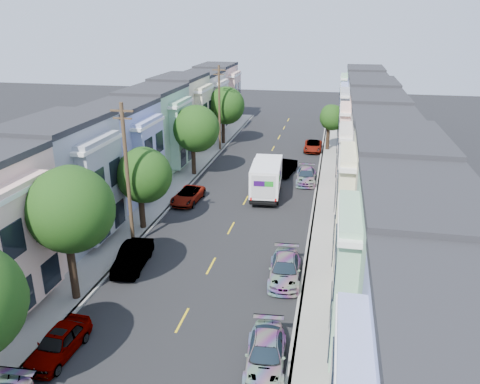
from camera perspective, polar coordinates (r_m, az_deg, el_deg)
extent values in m
plane|color=black|center=(31.03, -3.55, -9.00)|extent=(160.00, 160.00, 0.00)
cube|color=black|center=(44.37, 1.43, 0.36)|extent=(12.00, 70.00, 0.02)
cube|color=gray|center=(45.73, -6.05, 0.96)|extent=(0.30, 70.00, 0.15)
cube|color=gray|center=(43.76, 9.25, -0.10)|extent=(0.30, 70.00, 0.15)
cube|color=gray|center=(46.13, -7.59, 1.07)|extent=(2.60, 70.00, 0.15)
cube|color=gray|center=(43.75, 10.95, -0.22)|extent=(2.60, 70.00, 0.15)
cube|color=gold|center=(44.37, 1.43, 0.35)|extent=(0.12, 70.00, 0.01)
cube|color=beige|center=(47.49, -11.93, 1.27)|extent=(5.00, 70.00, 8.50)
cube|color=beige|center=(43.95, 15.89, -0.66)|extent=(5.00, 70.00, 8.50)
cylinder|color=black|center=(28.25, -19.73, -8.80)|extent=(0.44, 0.44, 4.00)
sphere|color=#234711|center=(26.58, -20.10, -1.99)|extent=(4.70, 4.70, 4.70)
cylinder|color=black|center=(36.30, -11.86, -2.31)|extent=(0.44, 0.44, 2.93)
sphere|color=#234711|center=(35.18, -11.75, 2.02)|extent=(4.13, 4.13, 4.13)
cylinder|color=black|center=(48.14, -5.68, 3.92)|extent=(0.44, 0.44, 3.26)
sphere|color=#234711|center=(47.23, -5.47, 7.71)|extent=(4.70, 4.70, 4.70)
cylinder|color=black|center=(60.26, -2.06, 7.40)|extent=(0.44, 0.44, 3.33)
sphere|color=#234711|center=(59.54, -1.81, 10.50)|extent=(4.70, 4.70, 4.70)
cylinder|color=black|center=(58.31, 10.65, 6.45)|extent=(0.44, 0.44, 2.98)
sphere|color=#234711|center=(57.76, 11.12, 8.89)|extent=(3.08, 3.08, 3.08)
cylinder|color=#42301E|center=(32.79, -13.53, 1.67)|extent=(0.26, 0.26, 10.00)
cube|color=#42301E|center=(31.66, -14.22, 9.58)|extent=(1.60, 0.12, 0.12)
cylinder|color=#42301E|center=(56.65, -2.52, 10.00)|extent=(0.26, 0.26, 10.00)
cube|color=#42301E|center=(56.00, -2.60, 14.64)|extent=(1.60, 0.12, 0.12)
cube|color=white|center=(41.34, 3.05, 1.65)|extent=(2.50, 4.47, 2.44)
cube|color=white|center=(44.46, 3.69, 2.86)|extent=(2.50, 2.08, 2.25)
cube|color=black|center=(42.66, 3.21, 0.33)|extent=(2.30, 6.42, 0.25)
cube|color=#2D0A51|center=(39.21, 2.04, 1.06)|extent=(0.94, 0.04, 0.46)
cube|color=#198C1E|center=(39.09, 3.24, 0.98)|extent=(0.73, 0.04, 0.46)
cylinder|color=black|center=(40.88, 1.20, -0.74)|extent=(0.29, 0.94, 0.94)
cylinder|color=black|center=(40.56, 4.32, -0.97)|extent=(0.29, 0.94, 0.94)
cylinder|color=black|center=(44.75, 2.17, 1.16)|extent=(0.29, 0.94, 0.94)
cylinder|color=black|center=(44.47, 5.03, 0.96)|extent=(0.29, 0.94, 0.94)
imported|color=black|center=(48.63, 5.57, 2.95)|extent=(2.17, 4.40, 1.41)
imported|color=#0E0E34|center=(24.98, -21.23, -16.80)|extent=(1.74, 4.22, 1.35)
imported|color=gray|center=(31.26, -12.93, -7.75)|extent=(1.97, 4.54, 1.47)
imported|color=black|center=(41.26, -6.37, -0.45)|extent=(2.27, 4.51, 1.22)
imported|color=#494A4B|center=(22.87, 3.14, -19.17)|extent=(2.19, 4.50, 1.31)
imported|color=silver|center=(29.32, 5.48, -9.40)|extent=(2.19, 4.66, 1.36)
imported|color=black|center=(46.43, 8.06, 1.95)|extent=(2.07, 4.55, 1.34)
imported|color=black|center=(57.83, 8.89, 5.55)|extent=(2.11, 4.51, 1.25)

